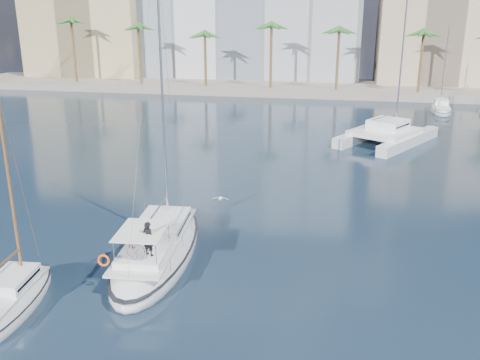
# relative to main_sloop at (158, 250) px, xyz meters

# --- Properties ---
(ground) EXTENTS (160.00, 160.00, 0.00)m
(ground) POSITION_rel_main_sloop_xyz_m (3.65, 3.65, -0.56)
(ground) COLOR black
(ground) RESTS_ON ground
(quay) EXTENTS (120.00, 14.00, 1.20)m
(quay) POSITION_rel_main_sloop_xyz_m (3.65, 64.65, 0.04)
(quay) COLOR gray
(quay) RESTS_ON ground
(building_modern) EXTENTS (42.00, 16.00, 28.00)m
(building_modern) POSITION_rel_main_sloop_xyz_m (-8.35, 76.65, 13.44)
(building_modern) COLOR silver
(building_modern) RESTS_ON ground
(building_tan_left) EXTENTS (22.00, 14.00, 22.00)m
(building_tan_left) POSITION_rel_main_sloop_xyz_m (-38.35, 72.65, 10.44)
(building_tan_left) COLOR tan
(building_tan_left) RESTS_ON ground
(building_beige) EXTENTS (20.00, 14.00, 20.00)m
(building_beige) POSITION_rel_main_sloop_xyz_m (25.65, 73.65, 9.44)
(building_beige) COLOR tan
(building_beige) RESTS_ON ground
(palm_left) EXTENTS (3.60, 3.60, 12.30)m
(palm_left) POSITION_rel_main_sloop_xyz_m (-30.35, 60.65, 9.72)
(palm_left) COLOR brown
(palm_left) RESTS_ON ground
(palm_centre) EXTENTS (3.60, 3.60, 12.30)m
(palm_centre) POSITION_rel_main_sloop_xyz_m (3.65, 60.65, 9.72)
(palm_centre) COLOR brown
(palm_centre) RESTS_ON ground
(main_sloop) EXTENTS (5.09, 13.12, 19.05)m
(main_sloop) POSITION_rel_main_sloop_xyz_m (0.00, 0.00, 0.00)
(main_sloop) COLOR silver
(main_sloop) RESTS_ON ground
(small_sloop) EXTENTS (3.25, 8.29, 11.64)m
(small_sloop) POSITION_rel_main_sloop_xyz_m (-5.25, -6.80, -0.14)
(small_sloop) COLOR silver
(small_sloop) RESTS_ON ground
(catamaran) EXTENTS (11.61, 13.82, 18.02)m
(catamaran) POSITION_rel_main_sloop_xyz_m (14.98, 31.14, 0.59)
(catamaran) COLOR silver
(catamaran) RESTS_ON ground
(seagull) EXTENTS (1.24, 0.53, 0.23)m
(seagull) POSITION_rel_main_sloop_xyz_m (1.88, 8.31, 0.34)
(seagull) COLOR silver
(seagull) RESTS_ON ground
(moored_yacht_a) EXTENTS (3.37, 9.52, 11.90)m
(moored_yacht_a) POSITION_rel_main_sloop_xyz_m (23.65, 50.65, -0.56)
(moored_yacht_a) COLOR silver
(moored_yacht_a) RESTS_ON ground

